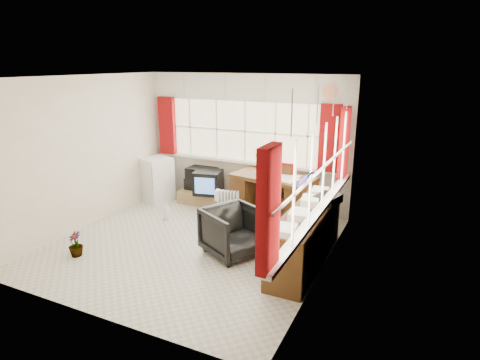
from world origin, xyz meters
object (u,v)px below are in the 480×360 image
object	(u,v)px
desk_lamp	(275,155)
crt_tv	(208,182)
office_chair	(234,232)
radiator	(228,209)
desk	(273,196)
credenza	(306,236)
tv_bench	(214,198)
mini_fridge	(157,179)
task_chair	(279,191)

from	to	relation	value
desk_lamp	crt_tv	bearing A→B (deg)	-178.59
office_chair	radiator	xyz separation A→B (m)	(-0.64, 1.09, -0.12)
desk	crt_tv	xyz separation A→B (m)	(-1.38, 0.16, 0.02)
credenza	office_chair	bearing A→B (deg)	-168.31
office_chair	credenza	size ratio (longest dim) A/B	0.39
office_chair	tv_bench	bearing A→B (deg)	64.25
credenza	tv_bench	distance (m)	2.75
desk_lamp	credenza	world-z (taller)	desk_lamp
crt_tv	mini_fridge	xyz separation A→B (m)	(-1.11, -0.13, -0.04)
desk	tv_bench	world-z (taller)	desk
task_chair	crt_tv	distance (m)	1.50
tv_bench	crt_tv	world-z (taller)	crt_tv
mini_fridge	desk_lamp	bearing A→B (deg)	3.77
tv_bench	radiator	bearing A→B (deg)	-44.84
radiator	crt_tv	distance (m)	0.91
desk	desk_lamp	xyz separation A→B (m)	(-0.05, 0.19, 0.70)
desk	office_chair	bearing A→B (deg)	-91.89
office_chair	tv_bench	distance (m)	2.16
desk	mini_fridge	xyz separation A→B (m)	(-2.49, 0.03, -0.02)
desk	mini_fridge	distance (m)	2.49
radiator	crt_tv	xyz separation A→B (m)	(-0.70, 0.52, 0.25)
desk	task_chair	size ratio (longest dim) A/B	1.46
office_chair	credenza	distance (m)	1.03
credenza	mini_fridge	distance (m)	3.67
desk_lamp	mini_fridge	xyz separation A→B (m)	(-2.44, -0.16, -0.71)
crt_tv	desk	bearing A→B (deg)	-6.42
crt_tv	credenza	bearing A→B (deg)	-31.07
desk_lamp	task_chair	bearing A→B (deg)	-49.59
office_chair	mini_fridge	world-z (taller)	mini_fridge
task_chair	tv_bench	size ratio (longest dim) A/B	0.74
desk_lamp	crt_tv	world-z (taller)	desk_lamp
task_chair	crt_tv	bearing A→B (deg)	174.25
desk_lamp	office_chair	xyz separation A→B (m)	(-0.00, -1.65, -0.80)
task_chair	radiator	bearing A→B (deg)	-154.95
radiator	tv_bench	world-z (taller)	radiator
task_chair	tv_bench	bearing A→B (deg)	169.64
desk	mini_fridge	size ratio (longest dim) A/B	1.73
radiator	mini_fridge	bearing A→B (deg)	167.68
task_chair	office_chair	xyz separation A→B (m)	(-0.16, -1.47, -0.20)
desk	task_chair	xyz separation A→B (m)	(0.11, 0.01, 0.10)
desk	credenza	xyz separation A→B (m)	(0.96, -1.25, -0.06)
credenza	mini_fridge	bearing A→B (deg)	159.61
mini_fridge	crt_tv	bearing A→B (deg)	6.61
desk_lamp	task_chair	size ratio (longest dim) A/B	0.46
radiator	mini_fridge	world-z (taller)	mini_fridge
radiator	credenza	world-z (taller)	credenza
task_chair	desk	bearing A→B (deg)	-177.36
desk_lamp	mini_fridge	size ratio (longest dim) A/B	0.55
task_chair	tv_bench	xyz separation A→B (m)	(-1.43, 0.26, -0.42)
task_chair	tv_bench	world-z (taller)	task_chair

